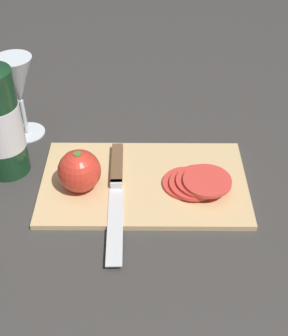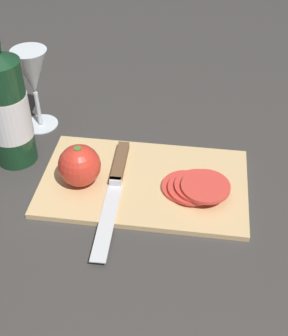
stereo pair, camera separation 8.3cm
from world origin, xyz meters
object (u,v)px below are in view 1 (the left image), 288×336
object	(u,v)px
knife	(117,177)
tomato_slice_stack_near	(197,182)
wine_glass	(17,83)
whole_tomato	(80,170)

from	to	relation	value
knife	tomato_slice_stack_near	world-z (taller)	tomato_slice_stack_near
wine_glass	tomato_slice_stack_near	distance (m)	0.39
wine_glass	knife	xyz separation A→B (m)	(0.20, -0.16, -0.10)
wine_glass	knife	distance (m)	0.27
knife	tomato_slice_stack_near	distance (m)	0.15
wine_glass	whole_tomato	bearing A→B (deg)	-52.72
wine_glass	whole_tomato	world-z (taller)	wine_glass
wine_glass	tomato_slice_stack_near	bearing A→B (deg)	-27.52
whole_tomato	knife	world-z (taller)	whole_tomato
whole_tomato	wine_glass	bearing A→B (deg)	127.28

